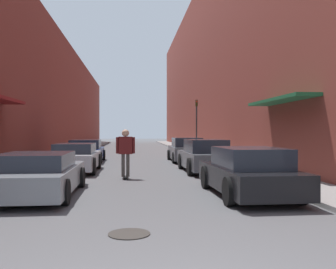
% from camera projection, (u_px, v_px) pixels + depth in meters
% --- Properties ---
extents(ground, '(132.56, 132.56, 0.00)m').
position_uv_depth(ground, '(136.00, 155.00, 27.15)').
color(ground, '#515154').
extents(curb_strip_left, '(1.80, 60.26, 0.12)m').
position_uv_depth(curb_strip_left, '(81.00, 151.00, 32.68)').
color(curb_strip_left, gray).
rests_on(curb_strip_left, ground).
extents(curb_strip_right, '(1.80, 60.26, 0.12)m').
position_uv_depth(curb_strip_right, '(189.00, 150.00, 33.62)').
color(curb_strip_right, gray).
rests_on(curb_strip_right, ground).
extents(building_row_left, '(4.90, 60.26, 9.35)m').
position_uv_depth(building_row_left, '(47.00, 98.00, 32.36)').
color(building_row_left, brown).
rests_on(building_row_left, ground).
extents(building_row_right, '(4.90, 60.26, 14.96)m').
position_uv_depth(building_row_right, '(220.00, 68.00, 33.85)').
color(building_row_right, brown).
rests_on(building_row_right, ground).
extents(parked_car_left_0, '(2.09, 4.58, 1.15)m').
position_uv_depth(parked_car_left_0, '(37.00, 175.00, 9.91)').
color(parked_car_left_0, gray).
rests_on(parked_car_left_0, ground).
extents(parked_car_left_1, '(1.88, 4.20, 1.22)m').
position_uv_depth(parked_car_left_1, '(76.00, 158.00, 15.82)').
color(parked_car_left_1, '#B7B7BC').
rests_on(parked_car_left_1, ground).
extents(parked_car_left_2, '(1.95, 4.12, 1.26)m').
position_uv_depth(parked_car_left_2, '(86.00, 151.00, 21.07)').
color(parked_car_left_2, navy).
rests_on(parked_car_left_2, ground).
extents(parked_car_right_0, '(1.90, 4.39, 1.29)m').
position_uv_depth(parked_car_right_0, '(248.00, 172.00, 9.93)').
color(parked_car_right_0, black).
rests_on(parked_car_right_0, ground).
extents(parked_car_right_1, '(1.85, 4.41, 1.38)m').
position_uv_depth(parked_car_right_1, '(205.00, 156.00, 15.86)').
color(parked_car_right_1, '#515459').
rests_on(parked_car_right_1, ground).
extents(parked_car_right_2, '(1.88, 4.30, 1.37)m').
position_uv_depth(parked_car_right_2, '(186.00, 150.00, 21.43)').
color(parked_car_right_2, '#515459').
rests_on(parked_car_right_2, ground).
extents(skateboarder, '(0.69, 0.78, 1.79)m').
position_uv_depth(skateboarder, '(125.00, 148.00, 13.57)').
color(skateboarder, black).
rests_on(skateboarder, ground).
extents(manhole_cover, '(0.70, 0.70, 0.02)m').
position_uv_depth(manhole_cover, '(129.00, 234.00, 6.20)').
color(manhole_cover, '#332D28').
rests_on(manhole_cover, ground).
extents(traffic_light, '(0.16, 0.22, 3.84)m').
position_uv_depth(traffic_light, '(197.00, 121.00, 26.47)').
color(traffic_light, '#2D2D2D').
rests_on(traffic_light, curb_strip_right).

